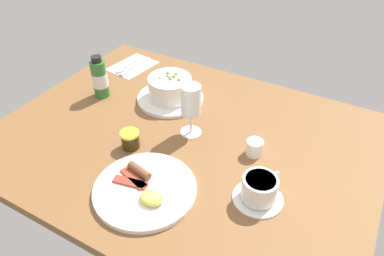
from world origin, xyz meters
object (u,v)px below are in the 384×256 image
object	(u,v)px
wine_glass	(191,102)
sauce_bottle_green	(100,78)
breakfast_plate	(145,189)
creamer_jug	(255,147)
jam_jar	(130,139)
cutlery_setting	(132,66)
porridge_bowl	(170,90)
coffee_cup	(259,189)

from	to	relation	value
wine_glass	sauce_bottle_green	xyz separation A→B (cm)	(36.94, -3.11, -4.20)
sauce_bottle_green	breakfast_plate	distance (cm)	48.84
creamer_jug	jam_jar	distance (cm)	34.97
cutlery_setting	sauce_bottle_green	distance (cm)	22.69
cutlery_setting	porridge_bowl	bearing A→B (deg)	153.80
wine_glass	jam_jar	bearing A→B (deg)	50.27
jam_jar	wine_glass	bearing A→B (deg)	-129.73
sauce_bottle_green	porridge_bowl	bearing A→B (deg)	-158.16
porridge_bowl	creamer_jug	bearing A→B (deg)	161.46
coffee_cup	jam_jar	size ratio (longest dim) A/B	2.41
creamer_jug	wine_glass	bearing A→B (deg)	0.90
jam_jar	sauce_bottle_green	distance (cm)	30.78
cutlery_setting	jam_jar	xyz separation A→B (cm)	(-28.61, 38.75, 2.42)
wine_glass	breakfast_plate	world-z (taller)	wine_glass
breakfast_plate	cutlery_setting	bearing A→B (deg)	-50.46
creamer_jug	sauce_bottle_green	world-z (taller)	sauce_bottle_green
coffee_cup	sauce_bottle_green	distance (cm)	66.56
jam_jar	sauce_bottle_green	bearing A→B (deg)	-34.44
porridge_bowl	jam_jar	bearing A→B (deg)	96.54
sauce_bottle_green	creamer_jug	bearing A→B (deg)	177.19
porridge_bowl	breakfast_plate	xyz separation A→B (cm)	(-16.40, 38.28, -3.21)
porridge_bowl	coffee_cup	size ratio (longest dim) A/B	1.73
creamer_jug	jam_jar	xyz separation A→B (cm)	(31.83, 14.47, 0.33)
coffee_cup	breakfast_plate	bearing A→B (deg)	24.35
cutlery_setting	coffee_cup	world-z (taller)	coffee_cup
coffee_cup	cutlery_setting	bearing A→B (deg)	-30.26
coffee_cup	sauce_bottle_green	world-z (taller)	sauce_bottle_green
porridge_bowl	sauce_bottle_green	bearing A→B (deg)	21.84
wine_glass	sauce_bottle_green	world-z (taller)	wine_glass
breakfast_plate	jam_jar	bearing A→B (deg)	-42.15
creamer_jug	jam_jar	bearing A→B (deg)	24.44
coffee_cup	creamer_jug	xyz separation A→B (cm)	(7.03, -15.07, -1.02)
jam_jar	cutlery_setting	bearing A→B (deg)	-53.56
creamer_jug	coffee_cup	bearing A→B (deg)	115.01
wine_glass	breakfast_plate	bearing A→B (deg)	93.57
sauce_bottle_green	coffee_cup	bearing A→B (deg)	164.41
cutlery_setting	coffee_cup	size ratio (longest dim) A/B	1.47
cutlery_setting	sauce_bottle_green	world-z (taller)	sauce_bottle_green
sauce_bottle_green	wine_glass	bearing A→B (deg)	175.19
creamer_jug	breakfast_plate	distance (cm)	32.39
cutlery_setting	coffee_cup	xyz separation A→B (cm)	(-67.47, 39.36, 3.11)
porridge_bowl	coffee_cup	bearing A→B (deg)	147.42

